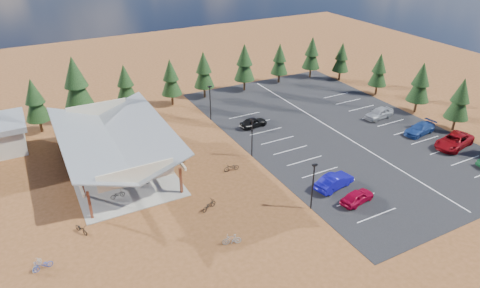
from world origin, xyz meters
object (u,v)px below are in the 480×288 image
bike_2 (95,157)px  bike_6 (131,154)px  trash_bin_1 (176,159)px  car_8 (379,113)px  bike_7 (110,137)px  bike_3 (89,144)px  bike_0 (118,194)px  bike_10 (43,265)px  lamp_post_0 (313,183)px  bike_15 (172,148)px  bike_5 (137,160)px  car_4 (253,122)px  lamp_post_2 (210,101)px  bike_1 (100,169)px  bike_4 (141,181)px  bike_pavilion (114,138)px  bike_12 (209,205)px  car_1 (334,181)px  car_7 (420,129)px  car_0 (357,197)px  car_6 (454,141)px  bike_9 (37,264)px  bike_8 (81,229)px  lamp_post_1 (252,134)px  trash_bin_0 (183,158)px

bike_2 → bike_6: bike_2 is taller
trash_bin_1 → car_8: (30.25, -1.91, 0.39)m
bike_2 → bike_7: bearing=-40.4°
bike_3 → car_8: 40.03m
bike_0 → bike_2: (-0.49, 8.88, 0.04)m
bike_3 → bike_10: 21.31m
bike_0 → lamp_post_0: bearing=-128.6°
bike_0 → bike_15: (8.41, 6.83, 0.03)m
bike_5 → car_4: 17.26m
lamp_post_2 → bike_15: size_ratio=2.90×
bike_1 → bike_4: bike_1 is taller
bike_0 → bike_1: bike_1 is taller
bike_pavilion → bike_12: bike_pavilion is taller
car_1 → bike_0: bearing=55.4°
bike_0 → car_7: size_ratio=0.31×
bike_3 → car_8: size_ratio=0.35×
car_0 → bike_6: bearing=31.5°
bike_7 → car_6: (37.86, -22.06, 0.25)m
bike_9 → bike_12: bearing=-143.3°
bike_10 → car_6: (48.15, -1.47, 0.44)m
bike_8 → car_8: size_ratio=0.37×
bike_3 → car_4: size_ratio=0.42×
car_4 → car_7: (18.63, -12.33, 0.05)m
bike_pavilion → car_7: (37.83, -10.28, -3.06)m
bike_15 → car_6: 35.39m
lamp_post_0 → bike_8: size_ratio=2.96×
lamp_post_1 → bike_7: (-14.22, 12.12, -2.36)m
bike_5 → bike_8: size_ratio=0.94×
car_0 → car_7: car_7 is taller
lamp_post_0 → trash_bin_0: bearing=118.3°
bike_10 → bike_3: bearing=149.7°
bike_9 → car_1: size_ratio=0.31×
bike_10 → car_7: (47.34, 3.18, 0.33)m
bike_15 → car_4: car_4 is taller
bike_pavilion → bike_7: size_ratio=11.24×
lamp_post_2 → bike_10: (-24.51, -20.47, -2.55)m
bike_pavilion → bike_5: bearing=-13.5°
lamp_post_2 → car_6: size_ratio=0.86×
bike_6 → bike_12: bike_12 is taller
bike_pavilion → trash_bin_0: size_ratio=21.56×
bike_pavilion → lamp_post_2: (15.00, 7.00, -0.85)m
car_7 → car_8: (-1.21, 6.33, 0.07)m
lamp_post_1 → bike_3: 20.67m
bike_7 → bike_8: bike_7 is taller
bike_4 → car_8: bearing=-76.5°
bike_3 → bike_5: size_ratio=1.01×
lamp_post_1 → bike_5: size_ratio=3.15×
lamp_post_2 → car_8: size_ratio=1.10×
lamp_post_2 → bike_6: bearing=-157.0°
bike_4 → bike_15: bike_15 is taller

